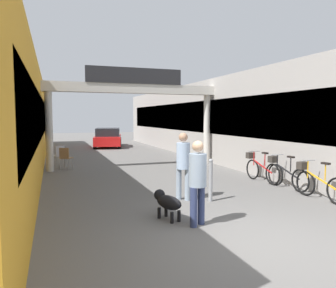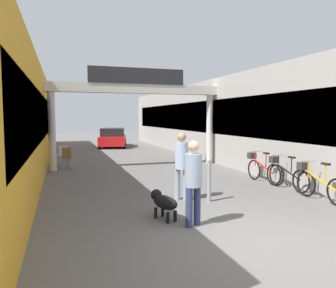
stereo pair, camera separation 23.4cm
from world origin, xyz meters
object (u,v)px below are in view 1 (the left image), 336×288
(pedestrian_with_dog, at_px, (198,178))
(dog_on_leash, at_px, (167,202))
(bollard_post_metal, at_px, (211,180))
(cafe_chair_aluminium_farther, at_px, (59,154))
(pedestrian_companion, at_px, (183,162))
(parked_car_red, at_px, (108,138))
(bicycle_black_second, at_px, (285,173))
(bicycle_orange_nearest, at_px, (318,182))
(cafe_chair_wood_nearer, at_px, (65,156))
(bicycle_red_third, at_px, (260,168))

(pedestrian_with_dog, height_order, dog_on_leash, pedestrian_with_dog)
(bollard_post_metal, bearing_deg, cafe_chair_aluminium_farther, 115.42)
(pedestrian_with_dog, relative_size, pedestrian_companion, 0.97)
(parked_car_red, bearing_deg, cafe_chair_aluminium_farther, -112.02)
(cafe_chair_aluminium_farther, bearing_deg, pedestrian_with_dog, -74.98)
(bollard_post_metal, bearing_deg, bicycle_black_second, 12.90)
(bicycle_orange_nearest, bearing_deg, parked_car_red, 99.28)
(bicycle_orange_nearest, height_order, cafe_chair_wood_nearer, bicycle_orange_nearest)
(bollard_post_metal, bearing_deg, bicycle_red_third, 32.91)
(bicycle_orange_nearest, relative_size, bicycle_black_second, 1.00)
(cafe_chair_aluminium_farther, bearing_deg, cafe_chair_wood_nearer, -77.33)
(dog_on_leash, distance_m, bicycle_orange_nearest, 4.19)
(bollard_post_metal, height_order, cafe_chair_aluminium_farther, bollard_post_metal)
(pedestrian_companion, height_order, bicycle_orange_nearest, pedestrian_companion)
(pedestrian_companion, relative_size, bicycle_orange_nearest, 1.01)
(bicycle_black_second, bearing_deg, pedestrian_companion, -175.28)
(bicycle_red_third, height_order, cafe_chair_wood_nearer, bicycle_red_third)
(bollard_post_metal, bearing_deg, bicycle_orange_nearest, -15.16)
(pedestrian_with_dog, xyz_separation_m, cafe_chair_aluminium_farther, (-2.36, 8.79, -0.40))
(dog_on_leash, bearing_deg, cafe_chair_aluminium_farther, 103.25)
(bicycle_orange_nearest, height_order, parked_car_red, parked_car_red)
(pedestrian_companion, distance_m, cafe_chair_aluminium_farther, 7.45)
(bicycle_red_third, bearing_deg, cafe_chair_wood_nearer, 142.46)
(bicycle_orange_nearest, height_order, bollard_post_metal, bollard_post_metal)
(pedestrian_companion, bearing_deg, bicycle_black_second, 4.72)
(cafe_chair_aluminium_farther, bearing_deg, bicycle_red_third, -41.91)
(bicycle_orange_nearest, relative_size, bicycle_red_third, 1.00)
(bicycle_black_second, height_order, parked_car_red, parked_car_red)
(pedestrian_companion, height_order, bicycle_red_third, pedestrian_companion)
(bicycle_red_third, distance_m, cafe_chair_aluminium_farther, 8.22)
(dog_on_leash, xyz_separation_m, parked_car_red, (1.49, 16.70, 0.28))
(parked_car_red, bearing_deg, bicycle_black_second, -79.59)
(bicycle_black_second, distance_m, bollard_post_metal, 2.84)
(bicycle_black_second, relative_size, cafe_chair_aluminium_farther, 1.90)
(bollard_post_metal, distance_m, cafe_chair_aluminium_farther, 8.00)
(pedestrian_companion, bearing_deg, pedestrian_with_dog, -104.10)
(bicycle_black_second, relative_size, cafe_chair_wood_nearer, 1.90)
(parked_car_red, bearing_deg, bicycle_red_third, -79.10)
(pedestrian_companion, relative_size, cafe_chair_aluminium_farther, 1.92)
(bicycle_black_second, distance_m, cafe_chair_aluminium_farther, 9.05)
(bicycle_orange_nearest, height_order, bicycle_black_second, same)
(bicycle_black_second, relative_size, bicycle_red_third, 1.00)
(pedestrian_with_dog, distance_m, parked_car_red, 17.31)
(bicycle_orange_nearest, distance_m, parked_car_red, 16.65)
(pedestrian_companion, distance_m, bicycle_orange_nearest, 3.49)
(pedestrian_companion, xyz_separation_m, dog_on_leash, (-0.91, -1.35, -0.62))
(bicycle_orange_nearest, relative_size, bollard_post_metal, 1.58)
(pedestrian_companion, height_order, dog_on_leash, pedestrian_companion)
(bicycle_black_second, xyz_separation_m, bicycle_red_third, (-0.08, 1.10, 0.00))
(dog_on_leash, distance_m, bicycle_red_third, 4.99)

